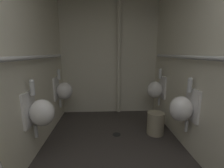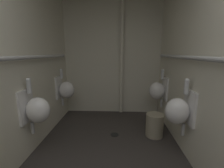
% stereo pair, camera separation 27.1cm
% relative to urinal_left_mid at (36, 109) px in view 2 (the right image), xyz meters
% --- Properties ---
extents(floor, '(2.25, 3.38, 0.08)m').
position_rel_urinal_left_mid_xyz_m(floor, '(0.92, 0.02, -0.70)').
color(floor, '#383330').
rests_on(floor, ground).
extents(wall_left, '(0.06, 3.38, 2.60)m').
position_rel_urinal_left_mid_xyz_m(wall_left, '(-0.18, 0.02, 0.64)').
color(wall_left, beige).
rests_on(wall_left, ground).
extents(wall_right, '(0.06, 3.38, 2.60)m').
position_rel_urinal_left_mid_xyz_m(wall_right, '(2.02, 0.02, 0.64)').
color(wall_right, beige).
rests_on(wall_right, ground).
extents(wall_back, '(2.25, 0.06, 2.60)m').
position_rel_urinal_left_mid_xyz_m(wall_back, '(0.92, 1.68, 0.64)').
color(wall_back, beige).
rests_on(wall_back, ground).
extents(urinal_left_mid, '(0.32, 0.30, 0.76)m').
position_rel_urinal_left_mid_xyz_m(urinal_left_mid, '(0.00, 0.00, 0.00)').
color(urinal_left_mid, white).
extents(urinal_left_far, '(0.32, 0.30, 0.76)m').
position_rel_urinal_left_mid_xyz_m(urinal_left_far, '(0.00, 1.12, 0.00)').
color(urinal_left_far, white).
extents(urinal_right_mid, '(0.32, 0.30, 0.76)m').
position_rel_urinal_left_mid_xyz_m(urinal_right_mid, '(1.84, 0.04, 0.00)').
color(urinal_right_mid, white).
extents(urinal_right_far, '(0.32, 0.30, 0.76)m').
position_rel_urinal_left_mid_xyz_m(urinal_right_far, '(1.84, 1.12, 0.00)').
color(urinal_right_far, white).
extents(supply_pipe_left, '(0.06, 2.62, 0.06)m').
position_rel_urinal_left_mid_xyz_m(supply_pipe_left, '(-0.09, 0.04, 0.66)').
color(supply_pipe_left, '#B2B2B2').
extents(supply_pipe_right, '(0.06, 2.68, 0.06)m').
position_rel_urinal_left_mid_xyz_m(supply_pipe_right, '(1.93, 0.01, 0.66)').
color(supply_pipe_right, '#B2B2B2').
extents(standpipe_back_wall, '(0.08, 0.08, 2.55)m').
position_rel_urinal_left_mid_xyz_m(standpipe_back_wall, '(1.13, 1.57, 0.64)').
color(standpipe_back_wall, beige).
rests_on(standpipe_back_wall, ground).
extents(floor_drain, '(0.14, 0.14, 0.01)m').
position_rel_urinal_left_mid_xyz_m(floor_drain, '(1.00, 0.57, -0.66)').
color(floor_drain, black).
rests_on(floor_drain, ground).
extents(waste_bin, '(0.29, 0.29, 0.38)m').
position_rel_urinal_left_mid_xyz_m(waste_bin, '(1.67, 0.58, -0.47)').
color(waste_bin, '#9E937A').
rests_on(waste_bin, ground).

